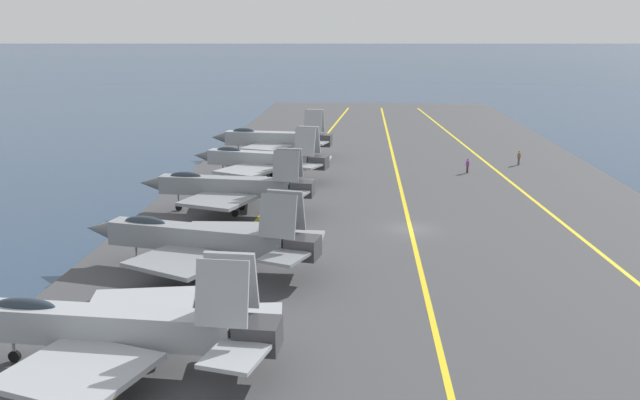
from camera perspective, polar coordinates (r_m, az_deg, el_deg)
ground_plane at (r=57.29m, az=7.61°, el=-2.80°), size 2000.00×2000.00×0.00m
carrier_deck at (r=57.23m, az=7.62°, el=-2.61°), size 206.93×48.56×0.40m
deck_stripe_foul_line at (r=59.66m, az=20.54°, el=-2.50°), size 185.93×11.34×0.01m
deck_stripe_centerline at (r=57.17m, az=7.63°, el=-2.41°), size 186.24×0.36×0.01m
deck_stripe_edge_line at (r=57.75m, az=-5.72°, el=-2.19°), size 185.84×12.80×0.01m
parked_jet_nearest at (r=34.60m, az=-17.14°, el=-10.14°), size 13.39×17.46×6.09m
parked_jet_second at (r=46.76m, az=-9.87°, el=-3.21°), size 12.38×17.30×6.00m
parked_jet_third at (r=61.57m, az=-7.63°, el=1.15°), size 12.97×16.35×6.02m
parked_jet_fourth at (r=75.27m, az=-4.89°, el=3.43°), size 13.93×15.96×6.16m
parked_jet_fifth at (r=89.33m, az=-3.96°, el=5.16°), size 13.01×16.27×6.31m
crew_purple_vest at (r=80.74m, az=12.32°, el=2.89°), size 0.33×0.43×1.72m
crew_brown_vest at (r=87.28m, az=16.41°, el=3.49°), size 0.35×0.44×1.80m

